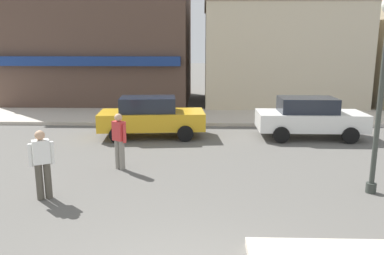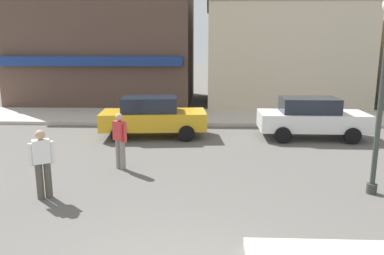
# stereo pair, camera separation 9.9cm
# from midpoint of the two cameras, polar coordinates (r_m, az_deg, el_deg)

# --- Properties ---
(kerb_far) EXTENTS (80.00, 4.00, 0.15)m
(kerb_far) POSITION_cam_midpoint_polar(r_m,az_deg,el_deg) (18.47, 1.35, 1.69)
(kerb_far) COLOR beige
(kerb_far) RESTS_ON ground
(lamp_post) EXTENTS (0.36, 0.36, 4.54)m
(lamp_post) POSITION_cam_midpoint_polar(r_m,az_deg,el_deg) (9.47, 27.54, 8.02)
(lamp_post) COLOR #333833
(lamp_post) RESTS_ON ground
(parked_car_nearest) EXTENTS (4.15, 2.18, 1.56)m
(parked_car_nearest) POSITION_cam_midpoint_polar(r_m,az_deg,el_deg) (14.53, -5.83, 1.73)
(parked_car_nearest) COLOR gold
(parked_car_nearest) RESTS_ON ground
(parked_car_second) EXTENTS (4.02, 1.91, 1.56)m
(parked_car_second) POSITION_cam_midpoint_polar(r_m,az_deg,el_deg) (14.95, 17.89, 1.49)
(parked_car_second) COLOR white
(parked_car_second) RESTS_ON ground
(pedestrian_crossing_near) EXTENTS (0.52, 0.37, 1.61)m
(pedestrian_crossing_near) POSITION_cam_midpoint_polar(r_m,az_deg,el_deg) (9.14, -21.55, -4.92)
(pedestrian_crossing_near) COLOR #4C473D
(pedestrian_crossing_near) RESTS_ON ground
(pedestrian_crossing_far) EXTENTS (0.49, 0.40, 1.61)m
(pedestrian_crossing_far) POSITION_cam_midpoint_polar(r_m,az_deg,el_deg) (10.76, -10.67, -1.78)
(pedestrian_crossing_far) COLOR gray
(pedestrian_crossing_far) RESTS_ON ground
(building_corner_shop) EXTENTS (10.71, 8.56, 7.25)m
(building_corner_shop) POSITION_cam_midpoint_polar(r_m,az_deg,el_deg) (24.99, -12.29, 12.32)
(building_corner_shop) COLOR brown
(building_corner_shop) RESTS_ON ground
(building_storefront_left_near) EXTENTS (8.90, 7.59, 5.94)m
(building_storefront_left_near) POSITION_cam_midpoint_polar(r_m,az_deg,el_deg) (23.91, 13.32, 10.73)
(building_storefront_left_near) COLOR beige
(building_storefront_left_near) RESTS_ON ground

